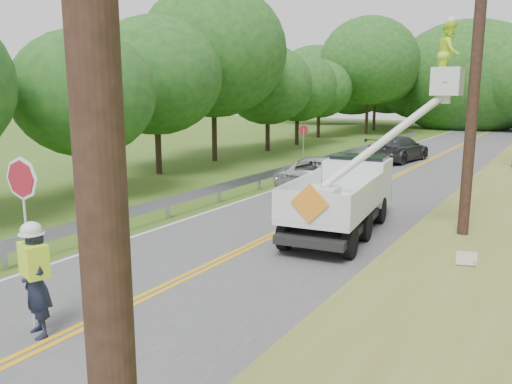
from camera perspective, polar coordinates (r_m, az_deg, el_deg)
The scene contains 11 objects.
ground at distance 10.42m, azimuth -17.89°, elevation -13.69°, with size 140.00×140.00×0.00m, color #455E19.
road at distance 21.78m, azimuth 10.97°, elevation -0.36°, with size 7.20×96.00×0.03m.
guardrail at distance 24.12m, azimuth 2.80°, elevation 2.25°, with size 0.18×48.00×0.77m.
utility_poles at distance 23.22m, azimuth 26.13°, elevation 12.49°, with size 1.60×43.30×10.00m.
treeline_left at distance 40.85m, azimuth 5.13°, elevation 13.32°, with size 10.55×54.04×11.25m.
flagger at distance 9.86m, azimuth -23.19°, elevation -8.41°, with size 1.20×0.66×3.13m.
bucket_truck at distance 16.37m, azimuth 10.94°, elevation 0.93°, with size 4.42×6.25×6.07m.
suv_silver at distance 22.96m, azimuth 7.21°, elevation 2.17°, with size 2.37×5.13×1.43m, color silver.
suv_darkgrey at distance 32.69m, azimuth 15.38°, elevation 4.65°, with size 2.19×5.39×1.56m, color #33353A.
stop_sign_permanent at distance 27.83m, azimuth 5.25°, elevation 5.63°, with size 0.52×0.10×2.46m.
yard_sign at distance 12.90m, azimuth 22.17°, elevation -6.91°, with size 0.44×0.16×0.65m.
Camera 1 is at (7.31, -6.06, 4.28)m, focal length 36.31 mm.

